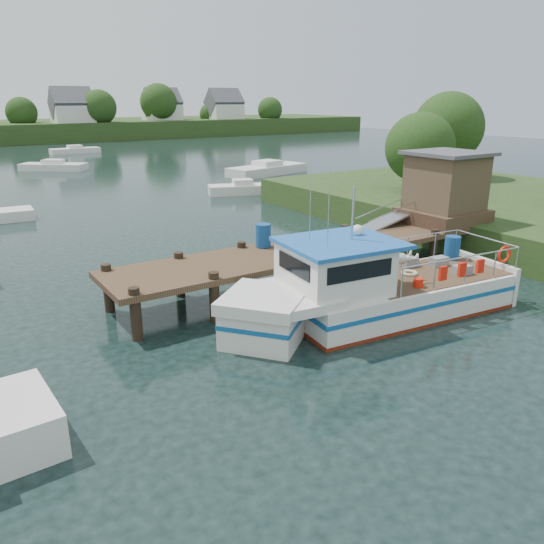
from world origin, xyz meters
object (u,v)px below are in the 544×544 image
moored_far (75,150)px  moored_d (53,166)px  dock (403,210)px  lobster_boat (368,291)px  moored_b (243,189)px  moored_c (267,169)px

moored_far → moored_d: (-6.00, -16.03, 0.01)m
moored_far → dock: bearing=-105.9°
moored_far → lobster_boat: bearing=-111.1°
lobster_boat → moored_b: size_ratio=2.02×
moored_c → moored_d: size_ratio=1.36×
moored_b → moored_c: bearing=33.0°
moored_far → moored_c: moored_c is taller
dock → moored_d: dock is taller
moored_b → moored_d: moored_b is taller
lobster_boat → moored_far: 59.65m
lobster_boat → moored_c: lobster_boat is taller
moored_far → moored_b: bearing=-101.8°
moored_b → moored_d: size_ratio=0.84×
lobster_boat → moored_c: 33.46m
dock → moored_far: (0.39, 55.59, -1.87)m
lobster_boat → moored_d: size_ratio=1.70×
moored_far → moored_d: 17.11m
dock → moored_far: size_ratio=2.80×
dock → moored_c: 27.83m
lobster_boat → moored_far: (5.82, 59.36, -0.53)m
moored_far → moored_c: bearing=-87.5°
moored_c → moored_b: bearing=-134.6°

